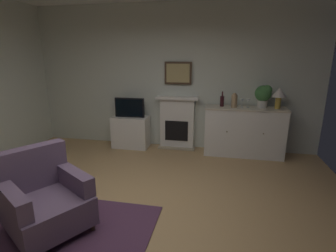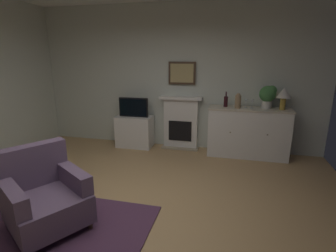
{
  "view_description": "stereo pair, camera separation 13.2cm",
  "coord_description": "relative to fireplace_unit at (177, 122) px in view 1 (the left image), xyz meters",
  "views": [
    {
      "loc": [
        1.0,
        -2.56,
        1.91
      ],
      "look_at": [
        0.35,
        0.7,
        1.0
      ],
      "focal_mm": 27.63,
      "sensor_mm": 36.0,
      "label": 1
    },
    {
      "loc": [
        1.13,
        -2.53,
        1.91
      ],
      "look_at": [
        0.35,
        0.7,
        1.0
      ],
      "focal_mm": 27.63,
      "sensor_mm": 36.0,
      "label": 2
    }
  ],
  "objects": [
    {
      "name": "ground_plane",
      "position": [
        -0.15,
        -2.64,
        -0.6
      ],
      "size": [
        5.93,
        5.59,
        0.1
      ],
      "primitive_type": "cube",
      "color": "tan",
      "rests_on": "ground"
    },
    {
      "name": "wall_rear",
      "position": [
        -0.15,
        0.13,
        0.91
      ],
      "size": [
        5.93,
        0.06,
        2.92
      ],
      "primitive_type": "cube",
      "color": "silver",
      "rests_on": "ground_plane"
    },
    {
      "name": "area_rug",
      "position": [
        -0.89,
        -3.06,
        -0.54
      ],
      "size": [
        2.18,
        1.47,
        0.02
      ],
      "primitive_type": "cube",
      "color": "#4C2D47",
      "rests_on": "ground_plane"
    },
    {
      "name": "fireplace_unit",
      "position": [
        0.0,
        0.0,
        0.0
      ],
      "size": [
        0.87,
        0.3,
        1.1
      ],
      "color": "white",
      "rests_on": "ground_plane"
    },
    {
      "name": "framed_picture",
      "position": [
        0.0,
        0.05,
        1.02
      ],
      "size": [
        0.55,
        0.04,
        0.45
      ],
      "color": "#473323"
    },
    {
      "name": "sideboard_cabinet",
      "position": [
        1.34,
        -0.18,
        -0.07
      ],
      "size": [
        1.52,
        0.49,
        0.96
      ],
      "color": "white",
      "rests_on": "ground_plane"
    },
    {
      "name": "table_lamp",
      "position": [
        1.91,
        -0.18,
        0.69
      ],
      "size": [
        0.26,
        0.26,
        0.4
      ],
      "color": "#B79338",
      "rests_on": "sideboard_cabinet"
    },
    {
      "name": "wine_bottle",
      "position": [
        0.9,
        -0.15,
        0.51
      ],
      "size": [
        0.08,
        0.08,
        0.29
      ],
      "color": "#331419",
      "rests_on": "sideboard_cabinet"
    },
    {
      "name": "wine_glass_left",
      "position": [
        1.27,
        -0.17,
        0.53
      ],
      "size": [
        0.07,
        0.07,
        0.16
      ],
      "color": "silver",
      "rests_on": "sideboard_cabinet"
    },
    {
      "name": "wine_glass_center",
      "position": [
        1.38,
        -0.17,
        0.53
      ],
      "size": [
        0.07,
        0.07,
        0.16
      ],
      "color": "silver",
      "rests_on": "sideboard_cabinet"
    },
    {
      "name": "vase_decorative",
      "position": [
        1.12,
        -0.23,
        0.55
      ],
      "size": [
        0.11,
        0.11,
        0.28
      ],
      "color": "#9E7F5B",
      "rests_on": "sideboard_cabinet"
    },
    {
      "name": "tv_cabinet",
      "position": [
        -0.98,
        -0.16,
        -0.22
      ],
      "size": [
        0.75,
        0.42,
        0.67
      ],
      "color": "white",
      "rests_on": "ground_plane"
    },
    {
      "name": "tv_set",
      "position": [
        -0.97,
        -0.19,
        0.32
      ],
      "size": [
        0.62,
        0.07,
        0.4
      ],
      "color": "black",
      "rests_on": "tv_cabinet"
    },
    {
      "name": "potted_plant_small",
      "position": [
        1.65,
        -0.13,
        0.66
      ],
      "size": [
        0.3,
        0.3,
        0.43
      ],
      "color": "beige",
      "rests_on": "sideboard_cabinet"
    },
    {
      "name": "armchair",
      "position": [
        -0.99,
        -2.98,
        -0.17
      ],
      "size": [
        1.09,
        1.07,
        0.92
      ],
      "color": "#604C66",
      "rests_on": "ground_plane"
    }
  ]
}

